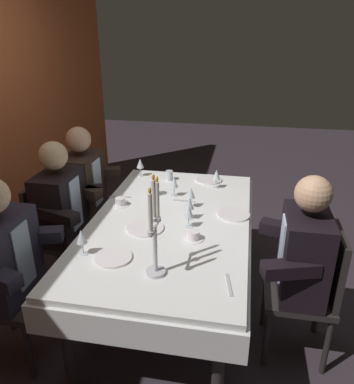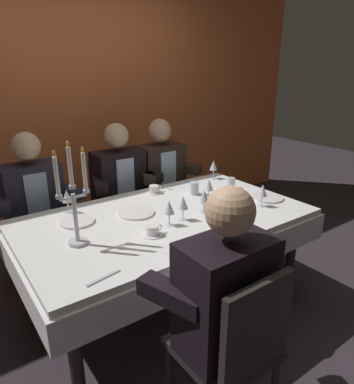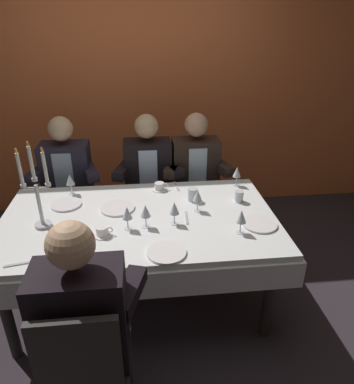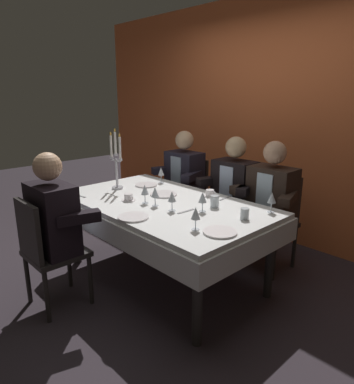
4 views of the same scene
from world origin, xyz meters
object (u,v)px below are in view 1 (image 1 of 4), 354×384
(dinner_plate_0, at_px, (113,257))
(seated_diner_3, at_px, (82,184))
(wine_glass_2, at_px, (189,212))
(water_tumbler_0, at_px, (154,189))
(wine_glass_6, at_px, (189,204))
(dining_table, at_px, (170,235))
(seated_diner_1, at_px, (305,254))
(dinner_plate_3, at_px, (234,214))
(wine_glass_0, at_px, (174,183))
(candelabra, at_px, (155,235))
(dinner_plate_1, at_px, (145,228))
(seated_diner_2, at_px, (59,205))
(wine_glass_3, at_px, (216,175))
(coffee_cup_0, at_px, (120,202))
(wine_glass_5, at_px, (81,237))
(wine_glass_4, at_px, (191,193))
(seated_diner_0, at_px, (3,257))
(water_tumbler_1, at_px, (169,175))
(wine_glass_1, at_px, (140,164))
(dinner_plate_2, at_px, (209,180))
(coffee_cup_1, at_px, (194,236))

(dinner_plate_0, relative_size, seated_diner_3, 0.18)
(wine_glass_2, xyz_separation_m, water_tumbler_0, (0.48, 0.35, -0.07))
(wine_glass_2, distance_m, wine_glass_6, 0.12)
(dining_table, bearing_deg, seated_diner_1, -107.23)
(dinner_plate_3, bearing_deg, wine_glass_0, 61.90)
(candelabra, bearing_deg, dinner_plate_1, 21.26)
(wine_glass_2, xyz_separation_m, seated_diner_2, (0.16, 1.03, -0.12))
(dining_table, bearing_deg, wine_glass_3, -22.40)
(dinner_plate_3, relative_size, water_tumbler_0, 2.38)
(water_tumbler_0, relative_size, coffee_cup_0, 0.75)
(wine_glass_6, bearing_deg, dinner_plate_0, 147.95)
(dining_table, height_order, wine_glass_5, wine_glass_5)
(water_tumbler_0, height_order, seated_diner_2, seated_diner_2)
(wine_glass_2, height_order, wine_glass_4, same)
(wine_glass_4, bearing_deg, seated_diner_0, 131.13)
(wine_glass_2, relative_size, seated_diner_2, 0.13)
(dining_table, xyz_separation_m, coffee_cup_0, (0.17, 0.42, 0.15))
(wine_glass_3, xyz_separation_m, seated_diner_0, (-1.28, 1.15, -0.12))
(wine_glass_4, xyz_separation_m, seated_diner_2, (-0.14, 1.00, -0.12))
(wine_glass_6, bearing_deg, water_tumbler_1, 22.18)
(wine_glass_1, xyz_separation_m, wine_glass_6, (-0.76, -0.57, 0.00))
(wine_glass_1, xyz_separation_m, water_tumbler_0, (-0.40, -0.23, -0.07))
(dinner_plate_2, bearing_deg, dinner_plate_0, 162.49)
(water_tumbler_1, bearing_deg, seated_diner_0, 152.27)
(dinner_plate_1, distance_m, water_tumbler_1, 0.90)
(coffee_cup_1, relative_size, seated_diner_2, 0.11)
(dining_table, bearing_deg, seated_diner_3, 59.00)
(dining_table, distance_m, wine_glass_0, 0.48)
(dining_table, height_order, seated_diner_3, seated_diner_3)
(wine_glass_6, relative_size, seated_diner_1, 0.13)
(dining_table, height_order, dinner_plate_0, dinner_plate_0)
(dining_table, bearing_deg, wine_glass_6, -69.62)
(wine_glass_0, bearing_deg, wine_glass_2, -158.45)
(dinner_plate_2, xyz_separation_m, water_tumbler_1, (-0.05, 0.35, 0.04))
(dinner_plate_0, distance_m, wine_glass_6, 0.69)
(seated_diner_1, distance_m, seated_diner_2, 1.81)
(wine_glass_0, distance_m, wine_glass_3, 0.39)
(dinner_plate_2, relative_size, wine_glass_4, 1.43)
(dining_table, height_order, coffee_cup_0, coffee_cup_0)
(dining_table, xyz_separation_m, seated_diner_2, (0.09, 0.89, 0.11))
(dinner_plate_1, bearing_deg, seated_diner_3, 47.56)
(seated_diner_0, distance_m, seated_diner_2, 0.73)
(seated_diner_1, bearing_deg, dinner_plate_0, 102.89)
(wine_glass_2, bearing_deg, wine_glass_3, -9.74)
(dinner_plate_3, bearing_deg, seated_diner_1, -134.11)
(dinner_plate_2, xyz_separation_m, wine_glass_0, (-0.38, 0.24, 0.11))
(seated_diner_0, distance_m, seated_diner_1, 1.81)
(wine_glass_4, distance_m, water_tumbler_1, 0.58)
(wine_glass_2, xyz_separation_m, wine_glass_3, (0.72, -0.12, 0.00))
(wine_glass_4, xyz_separation_m, seated_diner_1, (-0.51, -0.77, -0.12))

